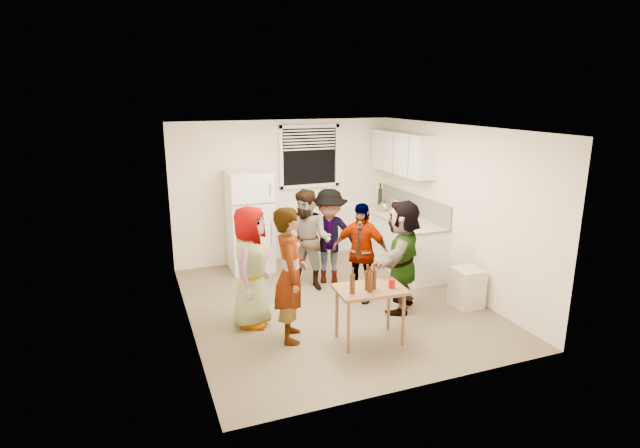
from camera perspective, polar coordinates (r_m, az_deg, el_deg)
name	(u,v)px	position (r m, az deg, el deg)	size (l,w,h in m)	color
room	(333,304)	(7.28, 1.49, -9.11)	(4.00, 4.50, 2.50)	white
window	(310,156)	(8.95, -1.21, 7.72)	(1.12, 0.10, 1.06)	white
refrigerator	(250,221)	(8.49, -8.04, 0.32)	(0.70, 0.70, 1.70)	white
counter_lower	(398,242)	(8.82, 8.88, -2.00)	(0.60, 2.20, 0.86)	white
countertop	(399,217)	(8.70, 8.99, 0.84)	(0.64, 2.22, 0.04)	beige
backsplash	(414,204)	(8.80, 10.66, 2.26)	(0.03, 2.20, 0.36)	#ABA79D
upper_cabinets	(402,153)	(8.75, 9.37, 8.03)	(0.34, 1.60, 0.70)	white
kettle	(385,210)	(9.03, 7.39, 1.54)	(0.23, 0.19, 0.19)	silver
paper_towel	(396,215)	(8.74, 8.69, 1.04)	(0.11, 0.11, 0.24)	white
wine_bottle	(380,206)	(9.40, 6.85, 2.08)	(0.08, 0.08, 0.32)	black
beer_bottle_counter	(412,224)	(8.14, 10.52, -0.05)	(0.06, 0.06, 0.23)	#47230C
blue_cup	(403,225)	(8.11, 9.49, -0.06)	(0.10, 0.10, 0.13)	blue
picture_frame	(394,203)	(9.27, 8.44, 2.37)	(0.02, 0.20, 0.16)	#BBB54D
trash_bin	(467,289)	(7.42, 16.44, -7.18)	(0.38, 0.38, 0.56)	silver
serving_table	(369,341)	(6.32, 5.61, -13.13)	(0.82, 0.55, 0.69)	brown
beer_bottle_table	(367,290)	(5.97, 5.40, -7.48)	(0.06, 0.06, 0.23)	#47230C
red_cup	(392,288)	(6.07, 8.19, -7.20)	(0.08, 0.08, 0.11)	#BC060E
guest_grey	(253,323)	(6.78, -7.68, -11.16)	(0.78, 1.59, 0.51)	gray
guest_stripe	(291,338)	(6.36, -3.31, -12.87)	(0.61, 1.67, 0.40)	#141933
guest_back_left	(309,288)	(7.84, -1.32, -7.31)	(0.76, 1.55, 0.59)	brown
guest_back_right	(329,282)	(8.09, 1.03, -6.59)	(0.98, 1.52, 0.56)	#424147
guest_black	(359,299)	(7.46, 4.53, -8.54)	(0.85, 1.46, 0.36)	black
guest_orange	(400,308)	(7.22, 9.11, -9.51)	(1.46, 1.57, 0.46)	#BC6E3E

